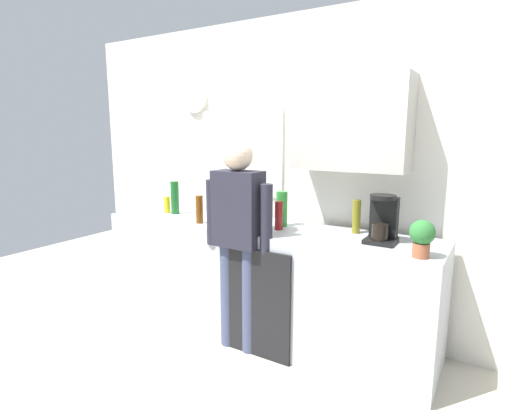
# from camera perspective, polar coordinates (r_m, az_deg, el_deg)

# --- Properties ---
(ground_plane) EXTENTS (8.00, 8.00, 0.00)m
(ground_plane) POSITION_cam_1_polar(r_m,az_deg,el_deg) (3.37, -2.37, -19.25)
(ground_plane) COLOR beige
(kitchen_counter) EXTENTS (2.80, 0.64, 0.92)m
(kitchen_counter) POSITION_cam_1_polar(r_m,az_deg,el_deg) (3.40, 0.45, -10.40)
(kitchen_counter) COLOR #B2B7BC
(kitchen_counter) RESTS_ON ground_plane
(dishwasher_panel) EXTENTS (0.56, 0.02, 0.82)m
(dishwasher_panel) POSITION_cam_1_polar(r_m,az_deg,el_deg) (3.07, 0.04, -13.68)
(dishwasher_panel) COLOR black
(dishwasher_panel) RESTS_ON ground_plane
(back_wall_assembly) EXTENTS (4.40, 0.42, 2.60)m
(back_wall_assembly) POSITION_cam_1_polar(r_m,az_deg,el_deg) (3.51, 4.99, 5.35)
(back_wall_assembly) COLOR silver
(back_wall_assembly) RESTS_ON ground_plane
(coffee_maker) EXTENTS (0.20, 0.20, 0.33)m
(coffee_maker) POSITION_cam_1_polar(r_m,az_deg,el_deg) (2.88, 17.35, -2.17)
(coffee_maker) COLOR black
(coffee_maker) RESTS_ON kitchen_counter
(bottle_clear_soda) EXTENTS (0.09, 0.09, 0.28)m
(bottle_clear_soda) POSITION_cam_1_polar(r_m,az_deg,el_deg) (3.23, 3.64, -0.51)
(bottle_clear_soda) COLOR #2D8C33
(bottle_clear_soda) RESTS_ON kitchen_counter
(bottle_red_vinegar) EXTENTS (0.06, 0.06, 0.22)m
(bottle_red_vinegar) POSITION_cam_1_polar(r_m,az_deg,el_deg) (3.12, 3.21, -1.48)
(bottle_red_vinegar) COLOR maroon
(bottle_red_vinegar) RESTS_ON kitchen_counter
(bottle_dark_sauce) EXTENTS (0.06, 0.06, 0.18)m
(bottle_dark_sauce) POSITION_cam_1_polar(r_m,az_deg,el_deg) (3.50, -4.39, -0.51)
(bottle_dark_sauce) COLOR black
(bottle_dark_sauce) RESTS_ON kitchen_counter
(bottle_green_wine) EXTENTS (0.07, 0.07, 0.30)m
(bottle_green_wine) POSITION_cam_1_polar(r_m,az_deg,el_deg) (3.78, -11.31, 1.04)
(bottle_green_wine) COLOR #195923
(bottle_green_wine) RESTS_ON kitchen_counter
(bottle_amber_beer) EXTENTS (0.06, 0.06, 0.23)m
(bottle_amber_beer) POSITION_cam_1_polar(r_m,az_deg,el_deg) (3.36, -7.94, -0.61)
(bottle_amber_beer) COLOR brown
(bottle_amber_beer) RESTS_ON kitchen_counter
(bottle_olive_oil) EXTENTS (0.06, 0.06, 0.25)m
(bottle_olive_oil) POSITION_cam_1_polar(r_m,az_deg,el_deg) (3.09, 13.91, -1.59)
(bottle_olive_oil) COLOR olive
(bottle_olive_oil) RESTS_ON kitchen_counter
(cup_white_mug) EXTENTS (0.08, 0.08, 0.09)m
(cup_white_mug) POSITION_cam_1_polar(r_m,az_deg,el_deg) (3.05, 1.53, -2.93)
(cup_white_mug) COLOR white
(cup_white_mug) RESTS_ON kitchen_counter
(potted_plant) EXTENTS (0.15, 0.15, 0.23)m
(potted_plant) POSITION_cam_1_polar(r_m,az_deg,el_deg) (2.61, 22.26, -4.06)
(potted_plant) COLOR #9E5638
(potted_plant) RESTS_ON kitchen_counter
(dish_soap) EXTENTS (0.06, 0.06, 0.18)m
(dish_soap) POSITION_cam_1_polar(r_m,az_deg,el_deg) (3.86, -12.37, 0.11)
(dish_soap) COLOR yellow
(dish_soap) RESTS_ON kitchen_counter
(person_at_sink) EXTENTS (0.57, 0.22, 1.60)m
(person_at_sink) POSITION_cam_1_polar(r_m,az_deg,el_deg) (3.02, -2.50, -3.38)
(person_at_sink) COLOR #3F4766
(person_at_sink) RESTS_ON ground_plane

